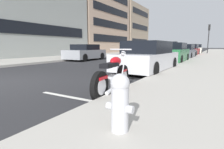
{
  "coord_description": "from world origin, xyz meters",
  "views": [
    {
      "loc": [
        -3.1,
        -6.25,
        1.21
      ],
      "look_at": [
        0.58,
        -4.14,
        0.53
      ],
      "focal_mm": 28.78,
      "sensor_mm": 36.0,
      "label": 1
    }
  ],
  "objects_px": {
    "fire_hydrant": "(120,101)",
    "car_opposite_curb": "(85,53)",
    "traffic_signal_near_corner": "(209,33)",
    "parked_car_behind_motorcycle": "(148,57)",
    "parked_car_second_in_row": "(173,53)",
    "crossing_truck": "(165,47)",
    "parked_car_at_intersection": "(190,50)",
    "parked_car_across_street": "(196,49)",
    "parked_car_mid_block": "(184,52)",
    "parked_motorcycle": "(113,77)"
  },
  "relations": [
    {
      "from": "parked_car_second_in_row",
      "to": "fire_hydrant",
      "type": "xyz_separation_m",
      "value": [
        -11.93,
        -1.75,
        -0.16
      ]
    },
    {
      "from": "fire_hydrant",
      "to": "traffic_signal_near_corner",
      "type": "distance_m",
      "value": 28.86
    },
    {
      "from": "parked_motorcycle",
      "to": "parked_car_second_in_row",
      "type": "distance_m",
      "value": 9.96
    },
    {
      "from": "parked_car_behind_motorcycle",
      "to": "fire_hydrant",
      "type": "distance_m",
      "value": 6.62
    },
    {
      "from": "parked_car_second_in_row",
      "to": "fire_hydrant",
      "type": "distance_m",
      "value": 12.05
    },
    {
      "from": "car_opposite_curb",
      "to": "traffic_signal_near_corner",
      "type": "xyz_separation_m",
      "value": [
        18.26,
        -8.71,
        2.52
      ]
    },
    {
      "from": "parked_motorcycle",
      "to": "parked_car_behind_motorcycle",
      "type": "relative_size",
      "value": 0.46
    },
    {
      "from": "crossing_truck",
      "to": "fire_hydrant",
      "type": "height_order",
      "value": "crossing_truck"
    },
    {
      "from": "parked_car_behind_motorcycle",
      "to": "traffic_signal_near_corner",
      "type": "relative_size",
      "value": 1.07
    },
    {
      "from": "parked_car_behind_motorcycle",
      "to": "crossing_truck",
      "type": "relative_size",
      "value": 0.88
    },
    {
      "from": "crossing_truck",
      "to": "car_opposite_curb",
      "type": "bearing_deg",
      "value": 76.65
    },
    {
      "from": "parked_car_across_street",
      "to": "traffic_signal_near_corner",
      "type": "xyz_separation_m",
      "value": [
        -0.28,
        -1.66,
        2.46
      ]
    },
    {
      "from": "parked_car_behind_motorcycle",
      "to": "fire_hydrant",
      "type": "bearing_deg",
      "value": -161.83
    },
    {
      "from": "parked_car_at_intersection",
      "to": "fire_hydrant",
      "type": "distance_m",
      "value": 23.48
    },
    {
      "from": "parked_motorcycle",
      "to": "parked_car_across_street",
      "type": "bearing_deg",
      "value": -4.36
    },
    {
      "from": "parked_car_at_intersection",
      "to": "parked_car_mid_block",
      "type": "bearing_deg",
      "value": -177.77
    },
    {
      "from": "car_opposite_curb",
      "to": "traffic_signal_near_corner",
      "type": "bearing_deg",
      "value": 151.84
    },
    {
      "from": "parked_car_behind_motorcycle",
      "to": "crossing_truck",
      "type": "bearing_deg",
      "value": 13.88
    },
    {
      "from": "parked_car_mid_block",
      "to": "car_opposite_curb",
      "type": "height_order",
      "value": "parked_car_mid_block"
    },
    {
      "from": "parked_car_behind_motorcycle",
      "to": "traffic_signal_near_corner",
      "type": "height_order",
      "value": "traffic_signal_near_corner"
    },
    {
      "from": "fire_hydrant",
      "to": "parked_car_behind_motorcycle",
      "type": "bearing_deg",
      "value": 15.69
    },
    {
      "from": "parked_car_mid_block",
      "to": "traffic_signal_near_corner",
      "type": "distance_m",
      "value": 11.74
    },
    {
      "from": "car_opposite_curb",
      "to": "parked_car_mid_block",
      "type": "bearing_deg",
      "value": 131.97
    },
    {
      "from": "parked_car_behind_motorcycle",
      "to": "parked_car_at_intersection",
      "type": "xyz_separation_m",
      "value": [
        17.04,
        0.05,
        -0.0
      ]
    },
    {
      "from": "parked_car_mid_block",
      "to": "fire_hydrant",
      "type": "xyz_separation_m",
      "value": [
        -17.4,
        -1.78,
        -0.13
      ]
    },
    {
      "from": "parked_car_across_street",
      "to": "car_opposite_curb",
      "type": "xyz_separation_m",
      "value": [
        -18.54,
        7.05,
        -0.06
      ]
    },
    {
      "from": "parked_car_behind_motorcycle",
      "to": "parked_car_second_in_row",
      "type": "xyz_separation_m",
      "value": [
        5.55,
        -0.04,
        0.01
      ]
    },
    {
      "from": "crossing_truck",
      "to": "traffic_signal_near_corner",
      "type": "height_order",
      "value": "traffic_signal_near_corner"
    },
    {
      "from": "parked_car_behind_motorcycle",
      "to": "car_opposite_curb",
      "type": "bearing_deg",
      "value": 62.07
    },
    {
      "from": "parked_motorcycle",
      "to": "fire_hydrant",
      "type": "distance_m",
      "value": 2.32
    },
    {
      "from": "parked_car_at_intersection",
      "to": "parked_car_across_street",
      "type": "relative_size",
      "value": 0.95
    },
    {
      "from": "parked_car_behind_motorcycle",
      "to": "parked_car_second_in_row",
      "type": "bearing_deg",
      "value": 2.11
    },
    {
      "from": "fire_hydrant",
      "to": "car_opposite_curb",
      "type": "bearing_deg",
      "value": 39.99
    },
    {
      "from": "parked_car_behind_motorcycle",
      "to": "car_opposite_curb",
      "type": "xyz_separation_m",
      "value": [
        4.11,
        7.0,
        -0.04
      ]
    },
    {
      "from": "parked_car_across_street",
      "to": "crossing_truck",
      "type": "bearing_deg",
      "value": 98.21
    },
    {
      "from": "parked_car_mid_block",
      "to": "parked_car_across_street",
      "type": "relative_size",
      "value": 1.03
    },
    {
      "from": "parked_motorcycle",
      "to": "car_opposite_curb",
      "type": "distance_m",
      "value": 11.39
    },
    {
      "from": "parked_motorcycle",
      "to": "parked_car_at_intersection",
      "type": "relative_size",
      "value": 0.48
    },
    {
      "from": "fire_hydrant",
      "to": "parked_car_second_in_row",
      "type": "bearing_deg",
      "value": 8.37
    },
    {
      "from": "traffic_signal_near_corner",
      "to": "car_opposite_curb",
      "type": "bearing_deg",
      "value": 154.5
    },
    {
      "from": "parked_car_behind_motorcycle",
      "to": "parked_car_at_intersection",
      "type": "height_order",
      "value": "parked_car_at_intersection"
    },
    {
      "from": "crossing_truck",
      "to": "fire_hydrant",
      "type": "distance_m",
      "value": 28.88
    },
    {
      "from": "parked_car_second_in_row",
      "to": "parked_car_mid_block",
      "type": "bearing_deg",
      "value": 1.17
    },
    {
      "from": "parked_car_across_street",
      "to": "car_opposite_curb",
      "type": "height_order",
      "value": "parked_car_across_street"
    },
    {
      "from": "parked_car_mid_block",
      "to": "parked_motorcycle",
      "type": "bearing_deg",
      "value": -176.45
    },
    {
      "from": "parked_car_at_intersection",
      "to": "traffic_signal_near_corner",
      "type": "bearing_deg",
      "value": -16.55
    },
    {
      "from": "fire_hydrant",
      "to": "parked_car_across_street",
      "type": "bearing_deg",
      "value": 3.43
    },
    {
      "from": "traffic_signal_near_corner",
      "to": "parked_car_at_intersection",
      "type": "bearing_deg",
      "value": 161.77
    },
    {
      "from": "parked_motorcycle",
      "to": "traffic_signal_near_corner",
      "type": "height_order",
      "value": "traffic_signal_near_corner"
    },
    {
      "from": "parked_motorcycle",
      "to": "parked_car_behind_motorcycle",
      "type": "distance_m",
      "value": 4.44
    }
  ]
}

